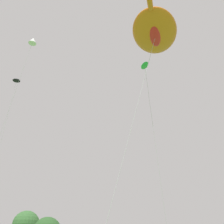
{
  "coord_description": "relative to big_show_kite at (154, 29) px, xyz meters",
  "views": [
    {
      "loc": [
        -10.7,
        1.09,
        1.52
      ],
      "look_at": [
        -0.8,
        8.38,
        8.05
      ],
      "focal_mm": 44.1,
      "sensor_mm": 36.0,
      "label": 1
    }
  ],
  "objects": [
    {
      "name": "small_kite_streamer_purple",
      "position": [
        -4.76,
        8.95,
        0.04
      ],
      "size": [
        1.48,
        2.84,
        17.99
      ],
      "rotation": [
        0.0,
        0.0,
        -2.85
      ],
      "color": "white",
      "rests_on": "ground"
    },
    {
      "name": "small_kite_stunt_black",
      "position": [
        0.53,
        19.11,
        2.72
      ],
      "size": [
        1.09,
        2.77,
        20.89
      ],
      "rotation": [
        0.0,
        0.0,
        -0.64
      ],
      "color": "black",
      "rests_on": "ground"
    },
    {
      "name": "big_show_kite",
      "position": [
        0.0,
        0.0,
        0.0
      ],
      "size": [
        12.42,
        6.76,
        18.05
      ],
      "rotation": [
        0.0,
        0.0,
        0.39
      ],
      "color": "orange",
      "rests_on": "ground"
    },
    {
      "name": "small_kite_tiny_distant",
      "position": [
        1.11,
        1.64,
        -2.36
      ],
      "size": [
        2.48,
        1.12,
        15.53
      ],
      "rotation": [
        0.0,
        0.0,
        -2.35
      ],
      "color": "green",
      "rests_on": "ground"
    }
  ]
}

